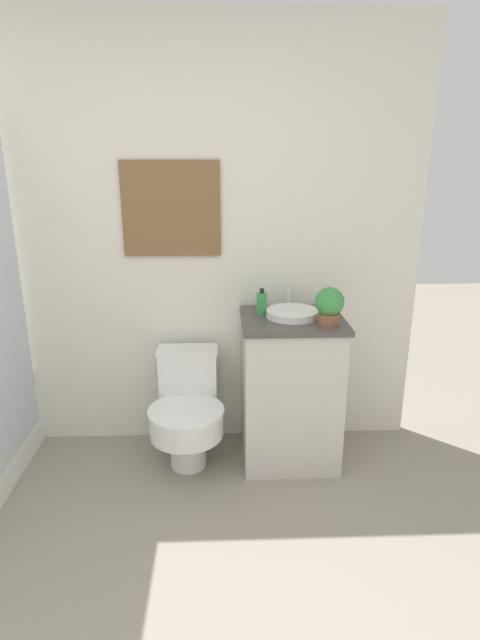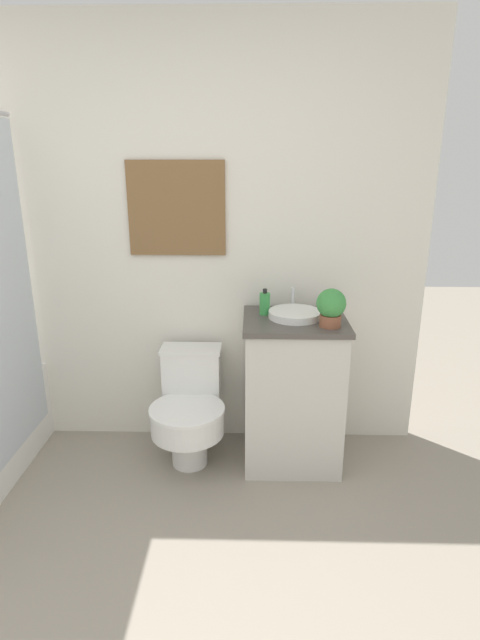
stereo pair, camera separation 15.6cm
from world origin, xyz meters
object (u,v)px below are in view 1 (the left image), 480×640
Objects in this scene: soap_bottle at (262,303)px; toilet at (187,409)px; sink at (292,313)px; potted_plant at (329,305)px.

toilet is at bearing -167.00° from soap_bottle.
potted_plant is (0.18, -0.15, 0.09)m from sink.
toilet is 0.83m from sink.
soap_bottle is 0.41m from potted_plant.
sink is at bearing 3.88° from toilet.
sink is at bearing 139.31° from potted_plant.
toilet is 1.99× the size of sink.
potted_plant reaches higher than soap_bottle.
potted_plant is at bearing -31.50° from soap_bottle.
potted_plant is at bearing -40.69° from sink.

